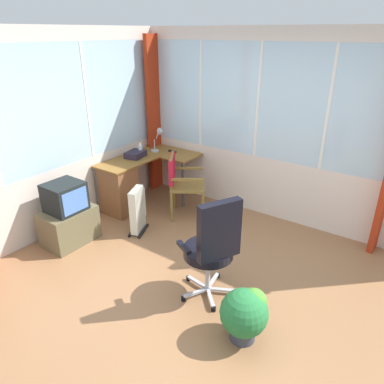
# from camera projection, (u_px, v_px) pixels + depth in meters

# --- Properties ---
(ground) EXTENTS (5.01, 5.62, 0.06)m
(ground) POSITION_uv_depth(u_px,v_px,m) (202.00, 296.00, 3.72)
(ground) COLOR #916340
(north_window_panel) EXTENTS (4.01, 0.07, 2.55)m
(north_window_panel) POSITION_uv_depth(u_px,v_px,m) (46.00, 138.00, 4.42)
(north_window_panel) COLOR beige
(north_window_panel) RESTS_ON ground
(east_window_panel) EXTENTS (0.07, 4.62, 2.55)m
(east_window_panel) POSITION_uv_depth(u_px,v_px,m) (289.00, 132.00, 4.70)
(east_window_panel) COLOR beige
(east_window_panel) RESTS_ON ground
(curtain_corner) EXTENTS (0.33, 0.08, 2.45)m
(curtain_corner) POSITION_uv_depth(u_px,v_px,m) (155.00, 116.00, 5.79)
(curtain_corner) COLOR #A52C13
(curtain_corner) RESTS_ON ground
(desk) EXTENTS (1.40, 0.97, 0.74)m
(desk) POSITION_uv_depth(u_px,v_px,m) (123.00, 185.00, 5.27)
(desk) COLOR brown
(desk) RESTS_ON ground
(desk_lamp) EXTENTS (0.23, 0.19, 0.37)m
(desk_lamp) POSITION_uv_depth(u_px,v_px,m) (160.00, 136.00, 5.60)
(desk_lamp) COLOR #B2B7BC
(desk_lamp) RESTS_ON desk
(tv_remote) EXTENTS (0.07, 0.16, 0.02)m
(tv_remote) POSITION_uv_depth(u_px,v_px,m) (172.00, 151.00, 5.62)
(tv_remote) COLOR black
(tv_remote) RESTS_ON desk
(spray_bottle) EXTENTS (0.06, 0.06, 0.22)m
(spray_bottle) POSITION_uv_depth(u_px,v_px,m) (140.00, 149.00, 5.43)
(spray_bottle) COLOR silver
(spray_bottle) RESTS_ON desk
(paper_tray) EXTENTS (0.34, 0.28, 0.09)m
(paper_tray) POSITION_uv_depth(u_px,v_px,m) (136.00, 154.00, 5.38)
(paper_tray) COLOR #261F2F
(paper_tray) RESTS_ON desk
(wooden_armchair) EXTENTS (0.67, 0.67, 0.91)m
(wooden_armchair) POSITION_uv_depth(u_px,v_px,m) (179.00, 178.00, 5.06)
(wooden_armchair) COLOR olive
(wooden_armchair) RESTS_ON ground
(office_chair) EXTENTS (0.63, 0.60, 1.12)m
(office_chair) POSITION_uv_depth(u_px,v_px,m) (213.00, 244.00, 3.40)
(office_chair) COLOR #B7B7BF
(office_chair) RESTS_ON ground
(tv_on_stand) EXTENTS (0.64, 0.44, 0.81)m
(tv_on_stand) POSITION_uv_depth(u_px,v_px,m) (68.00, 217.00, 4.48)
(tv_on_stand) COLOR brown
(tv_on_stand) RESTS_ON ground
(space_heater) EXTENTS (0.41, 0.29, 0.63)m
(space_heater) POSITION_uv_depth(u_px,v_px,m) (138.00, 210.00, 4.75)
(space_heater) COLOR silver
(space_heater) RESTS_ON ground
(potted_plant) EXTENTS (0.42, 0.42, 0.50)m
(potted_plant) POSITION_uv_depth(u_px,v_px,m) (245.00, 313.00, 3.06)
(potted_plant) COLOR #393D48
(potted_plant) RESTS_ON ground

